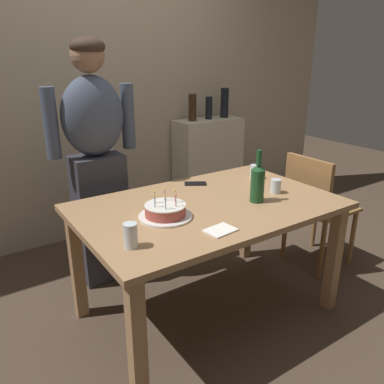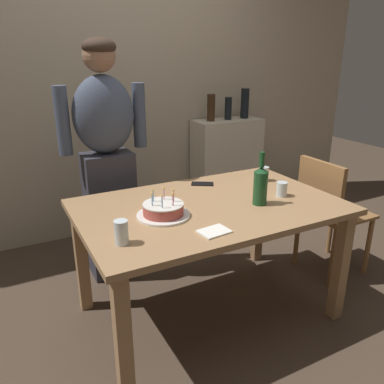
{
  "view_description": "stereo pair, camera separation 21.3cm",
  "coord_description": "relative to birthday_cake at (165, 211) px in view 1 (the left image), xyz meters",
  "views": [
    {
      "loc": [
        -1.24,
        -1.68,
        1.56
      ],
      "look_at": [
        -0.12,
        -0.01,
        0.84
      ],
      "focal_mm": 36.04,
      "sensor_mm": 36.0,
      "label": 1
    },
    {
      "loc": [
        -1.06,
        -1.79,
        1.56
      ],
      "look_at": [
        -0.12,
        -0.01,
        0.84
      ],
      "focal_mm": 36.04,
      "sensor_mm": 36.0,
      "label": 2
    }
  ],
  "objects": [
    {
      "name": "cell_phone",
      "position": [
        0.44,
        0.37,
        -0.03
      ],
      "size": [
        0.16,
        0.14,
        0.01
      ],
      "primitive_type": "cube",
      "rotation": [
        0.0,
        0.0,
        -0.55
      ],
      "color": "black",
      "rests_on": "dining_table"
    },
    {
      "name": "back_wall",
      "position": [
        0.31,
        1.59,
        0.53
      ],
      "size": [
        5.2,
        0.1,
        2.6
      ],
      "primitive_type": "cube",
      "color": "tan",
      "rests_on": "ground_plane"
    },
    {
      "name": "wine_bottle",
      "position": [
        0.56,
        -0.1,
        0.09
      ],
      "size": [
        0.08,
        0.08,
        0.31
      ],
      "color": "#194723",
      "rests_on": "dining_table"
    },
    {
      "name": "napkin_stack",
      "position": [
        0.14,
        -0.3,
        -0.03
      ],
      "size": [
        0.16,
        0.13,
        0.01
      ],
      "primitive_type": "cube",
      "rotation": [
        0.0,
        0.0,
        0.11
      ],
      "color": "white",
      "rests_on": "dining_table"
    },
    {
      "name": "dining_table",
      "position": [
        0.31,
        0.04,
        -0.13
      ],
      "size": [
        1.5,
        0.96,
        0.74
      ],
      "color": "#A37A51",
      "rests_on": "ground_plane"
    },
    {
      "name": "shelf_cabinet",
      "position": [
        1.28,
        1.37,
        -0.28
      ],
      "size": [
        0.67,
        0.3,
        1.25
      ],
      "color": "beige",
      "rests_on": "ground_plane"
    },
    {
      "name": "person_man_bearded",
      "position": [
        -0.07,
        0.79,
        0.1
      ],
      "size": [
        0.61,
        0.27,
        1.66
      ],
      "rotation": [
        0.0,
        0.0,
        3.14
      ],
      "color": "#33333D",
      "rests_on": "ground_plane"
    },
    {
      "name": "ground_plane",
      "position": [
        0.31,
        0.04,
        -0.77
      ],
      "size": [
        10.0,
        10.0,
        0.0
      ],
      "primitive_type": "plane",
      "color": "#47382B"
    },
    {
      "name": "water_glass_far",
      "position": [
        -0.3,
        -0.2,
        0.02
      ],
      "size": [
        0.06,
        0.06,
        0.12
      ],
      "primitive_type": "cylinder",
      "color": "silver",
      "rests_on": "dining_table"
    },
    {
      "name": "water_glass_side",
      "position": [
        0.86,
        0.24,
        0.02
      ],
      "size": [
        0.06,
        0.06,
        0.1
      ],
      "primitive_type": "cylinder",
      "color": "silver",
      "rests_on": "dining_table"
    },
    {
      "name": "dining_chair",
      "position": [
        1.31,
        0.07,
        -0.26
      ],
      "size": [
        0.42,
        0.42,
        0.87
      ],
      "rotation": [
        0.0,
        0.0,
        1.57
      ],
      "color": "olive",
      "rests_on": "ground_plane"
    },
    {
      "name": "water_glass_near",
      "position": [
        0.76,
        -0.05,
        0.01
      ],
      "size": [
        0.07,
        0.07,
        0.09
      ],
      "primitive_type": "cylinder",
      "color": "silver",
      "rests_on": "dining_table"
    },
    {
      "name": "birthday_cake",
      "position": [
        0.0,
        0.0,
        0.0
      ],
      "size": [
        0.29,
        0.29,
        0.15
      ],
      "color": "white",
      "rests_on": "dining_table"
    }
  ]
}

